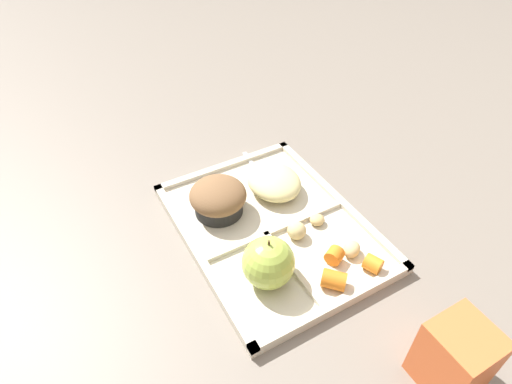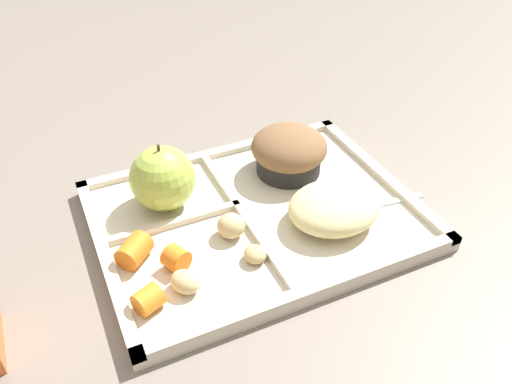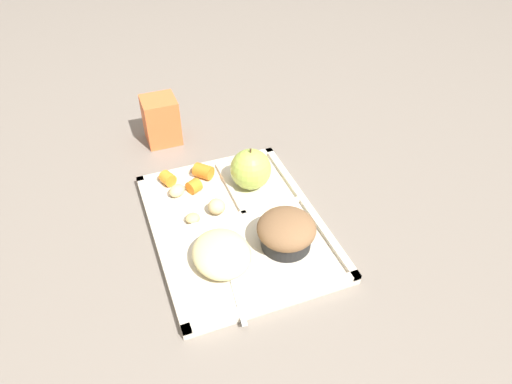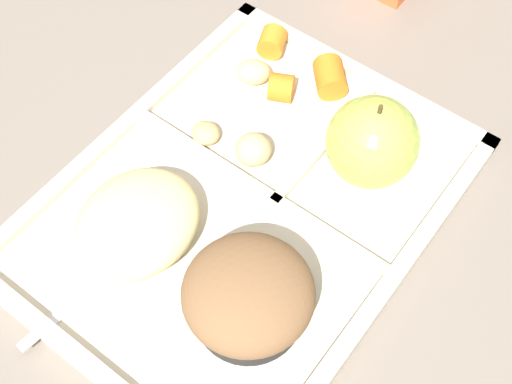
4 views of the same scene
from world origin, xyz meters
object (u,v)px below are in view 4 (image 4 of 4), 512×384
Objects in this scene: green_apple at (372,142)px; bran_muffin at (248,297)px; lunch_tray at (246,206)px; plastic_fork at (108,274)px.

green_apple is 0.88× the size of bran_muffin.
green_apple reaches higher than lunch_tray.
lunch_tray is 0.12m from green_apple.
plastic_fork is (0.21, -0.11, -0.04)m from green_apple.
bran_muffin is at bearing 0.00° from green_apple.
bran_muffin is (0.08, 0.06, 0.03)m from lunch_tray.
lunch_tray is 0.10m from bran_muffin.
bran_muffin reaches higher than plastic_fork.
green_apple reaches higher than plastic_fork.
plastic_fork is at bearing -68.73° from bran_muffin.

